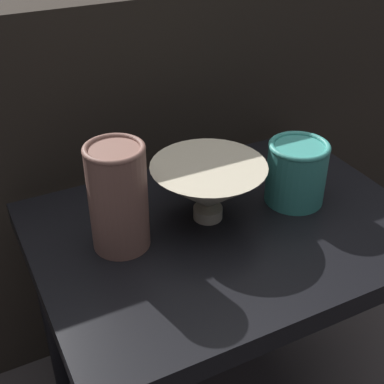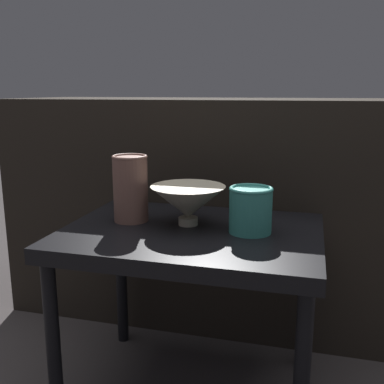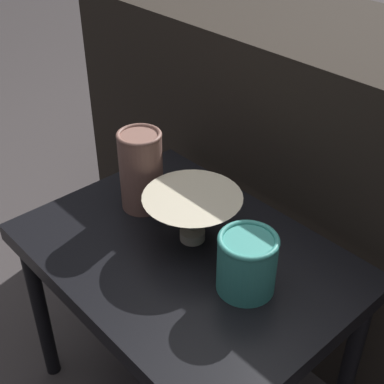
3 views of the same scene
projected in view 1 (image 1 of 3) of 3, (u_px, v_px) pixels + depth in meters
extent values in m
cube|color=black|center=(227.00, 234.00, 0.96)|extent=(0.67, 0.49, 0.04)
cylinder|color=black|center=(50.00, 311.00, 1.13)|extent=(0.04, 0.04, 0.45)
cylinder|color=black|center=(285.00, 233.00, 1.36)|extent=(0.04, 0.04, 0.45)
cube|color=black|center=(122.00, 140.00, 1.40)|extent=(1.62, 0.50, 0.82)
cylinder|color=#B2A88E|center=(208.00, 212.00, 0.96)|extent=(0.05, 0.05, 0.02)
cone|color=#B2A88E|center=(208.00, 187.00, 0.93)|extent=(0.20, 0.20, 0.09)
cylinder|color=brown|center=(118.00, 199.00, 0.85)|extent=(0.10, 0.10, 0.18)
torus|color=brown|center=(114.00, 149.00, 0.80)|extent=(0.10, 0.10, 0.01)
cylinder|color=teal|center=(296.00, 174.00, 0.98)|extent=(0.11, 0.11, 0.11)
torus|color=teal|center=(300.00, 146.00, 0.95)|extent=(0.11, 0.11, 0.01)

